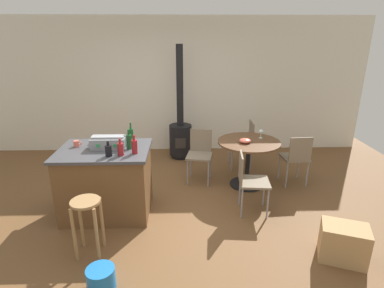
# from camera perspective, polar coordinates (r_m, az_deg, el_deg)

# --- Properties ---
(ground_plane) EXTENTS (8.80, 8.80, 0.00)m
(ground_plane) POSITION_cam_1_polar(r_m,az_deg,el_deg) (4.46, -5.02, -12.27)
(ground_plane) COLOR brown
(back_wall) EXTENTS (8.00, 0.10, 2.70)m
(back_wall) POSITION_cam_1_polar(r_m,az_deg,el_deg) (6.47, -4.14, 10.57)
(back_wall) COLOR silver
(back_wall) RESTS_ON ground_plane
(kitchen_island) EXTENTS (1.18, 0.89, 0.93)m
(kitchen_island) POSITION_cam_1_polar(r_m,az_deg,el_deg) (4.38, -15.37, -6.59)
(kitchen_island) COLOR brown
(kitchen_island) RESTS_ON ground_plane
(wooden_stool) EXTENTS (0.32, 0.32, 0.67)m
(wooden_stool) POSITION_cam_1_polar(r_m,az_deg,el_deg) (3.64, -18.70, -12.39)
(wooden_stool) COLOR #A37A4C
(wooden_stool) RESTS_ON ground_plane
(dining_table) EXTENTS (0.98, 0.98, 0.76)m
(dining_table) POSITION_cam_1_polar(r_m,az_deg,el_deg) (5.02, 10.30, -1.43)
(dining_table) COLOR black
(dining_table) RESTS_ON ground_plane
(folding_chair_near) EXTENTS (0.41, 0.41, 0.87)m
(folding_chair_near) POSITION_cam_1_polar(r_m,az_deg,el_deg) (5.73, 9.58, 0.62)
(folding_chair_near) COLOR #7F705B
(folding_chair_near) RESTS_ON ground_plane
(folding_chair_far) EXTENTS (0.47, 0.47, 0.86)m
(folding_chair_far) POSITION_cam_1_polar(r_m,az_deg,el_deg) (5.14, 1.47, -1.41)
(folding_chair_far) COLOR #7F705B
(folding_chair_far) RESTS_ON ground_plane
(folding_chair_left) EXTENTS (0.44, 0.44, 0.85)m
(folding_chair_left) POSITION_cam_1_polar(r_m,az_deg,el_deg) (4.29, 10.45, -6.25)
(folding_chair_left) COLOR #7F705B
(folding_chair_left) RESTS_ON ground_plane
(folding_chair_right) EXTENTS (0.43, 0.43, 0.85)m
(folding_chair_right) POSITION_cam_1_polar(r_m,az_deg,el_deg) (5.24, 18.60, -2.12)
(folding_chair_right) COLOR #7F705B
(folding_chair_right) RESTS_ON ground_plane
(wood_stove) EXTENTS (0.44, 0.45, 2.19)m
(wood_stove) POSITION_cam_1_polar(r_m,az_deg,el_deg) (6.14, -2.14, 2.21)
(wood_stove) COLOR black
(wood_stove) RESTS_ON ground_plane
(toolbox) EXTENTS (0.44, 0.23, 0.16)m
(toolbox) POSITION_cam_1_polar(r_m,az_deg,el_deg) (4.21, -15.08, 0.33)
(toolbox) COLOR gray
(toolbox) RESTS_ON kitchen_island
(bottle_0) EXTENTS (0.07, 0.07, 0.24)m
(bottle_0) POSITION_cam_1_polar(r_m,az_deg,el_deg) (3.94, -10.51, -0.43)
(bottle_0) COLOR maroon
(bottle_0) RESTS_ON kitchen_island
(bottle_1) EXTENTS (0.08, 0.08, 0.22)m
(bottle_1) POSITION_cam_1_polar(r_m,az_deg,el_deg) (3.91, -13.00, -0.89)
(bottle_1) COLOR maroon
(bottle_1) RESTS_ON kitchen_island
(bottle_2) EXTENTS (0.07, 0.07, 0.26)m
(bottle_2) POSITION_cam_1_polar(r_m,az_deg,el_deg) (4.10, -11.48, 0.46)
(bottle_2) COLOR #194C23
(bottle_2) RESTS_ON kitchen_island
(bottle_3) EXTENTS (0.08, 0.08, 0.19)m
(bottle_3) POSITION_cam_1_polar(r_m,az_deg,el_deg) (3.92, -15.08, -1.15)
(bottle_3) COLOR black
(bottle_3) RESTS_ON kitchen_island
(bottle_4) EXTENTS (0.06, 0.06, 0.30)m
(bottle_4) POSITION_cam_1_polar(r_m,az_deg,el_deg) (4.28, -11.10, 1.48)
(bottle_4) COLOR #194C23
(bottle_4) RESTS_ON kitchen_island
(cup_0) EXTENTS (0.11, 0.07, 0.08)m
(cup_0) POSITION_cam_1_polar(r_m,az_deg,el_deg) (4.40, -20.42, 0.08)
(cup_0) COLOR #DB6651
(cup_0) RESTS_ON kitchen_island
(cup_1) EXTENTS (0.11, 0.07, 0.11)m
(cup_1) POSITION_cam_1_polar(r_m,az_deg,el_deg) (4.47, -17.20, 0.89)
(cup_1) COLOR white
(cup_1) RESTS_ON kitchen_island
(wine_glass) EXTENTS (0.07, 0.07, 0.14)m
(wine_glass) POSITION_cam_1_polar(r_m,az_deg,el_deg) (5.12, 12.55, 2.22)
(wine_glass) COLOR silver
(wine_glass) RESTS_ON dining_table
(serving_bowl) EXTENTS (0.18, 0.18, 0.07)m
(serving_bowl) POSITION_cam_1_polar(r_m,az_deg,el_deg) (4.86, 9.69, 0.61)
(serving_bowl) COLOR #DB6651
(serving_bowl) RESTS_ON dining_table
(cardboard_box) EXTENTS (0.57, 0.48, 0.41)m
(cardboard_box) POSITION_cam_1_polar(r_m,az_deg,el_deg) (3.89, 26.03, -16.00)
(cardboard_box) COLOR tan
(cardboard_box) RESTS_ON ground_plane
(plastic_bucket) EXTENTS (0.28, 0.28, 0.22)m
(plastic_bucket) POSITION_cam_1_polar(r_m,az_deg,el_deg) (3.39, -16.34, -22.58)
(plastic_bucket) COLOR blue
(plastic_bucket) RESTS_ON ground_plane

